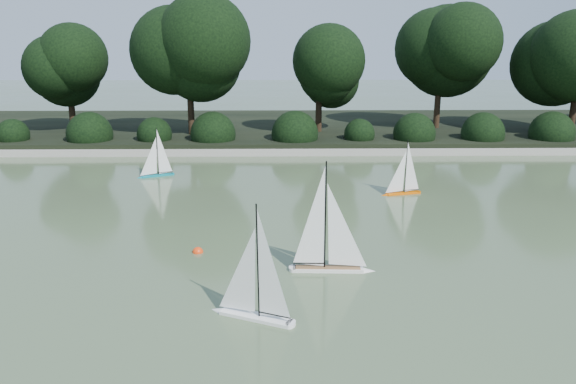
{
  "coord_description": "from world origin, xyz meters",
  "views": [
    {
      "loc": [
        -0.26,
        -6.57,
        3.14
      ],
      "look_at": [
        -0.12,
        2.43,
        0.7
      ],
      "focal_mm": 35.0,
      "sensor_mm": 36.0,
      "label": 1
    }
  ],
  "objects_px": {
    "sailboat_white_a": "(249,299)",
    "race_buoy": "(198,252)",
    "sailboat_orange": "(400,185)",
    "sailboat_teal": "(154,168)",
    "sailboat_white_b": "(335,253)"
  },
  "relations": [
    {
      "from": "sailboat_white_a",
      "to": "race_buoy",
      "type": "height_order",
      "value": "sailboat_white_a"
    },
    {
      "from": "sailboat_orange",
      "to": "sailboat_teal",
      "type": "distance_m",
      "value": 5.77
    },
    {
      "from": "race_buoy",
      "to": "sailboat_orange",
      "type": "bearing_deg",
      "value": 40.94
    },
    {
      "from": "sailboat_white_a",
      "to": "sailboat_white_b",
      "type": "bearing_deg",
      "value": 50.34
    },
    {
      "from": "sailboat_white_a",
      "to": "sailboat_orange",
      "type": "height_order",
      "value": "sailboat_white_a"
    },
    {
      "from": "sailboat_white_a",
      "to": "sailboat_white_b",
      "type": "relative_size",
      "value": 0.9
    },
    {
      "from": "sailboat_orange",
      "to": "sailboat_white_b",
      "type": "bearing_deg",
      "value": -113.68
    },
    {
      "from": "sailboat_white_a",
      "to": "sailboat_teal",
      "type": "height_order",
      "value": "sailboat_white_a"
    },
    {
      "from": "sailboat_white_b",
      "to": "race_buoy",
      "type": "xyz_separation_m",
      "value": [
        -2.03,
        0.74,
        -0.26
      ]
    },
    {
      "from": "sailboat_white_b",
      "to": "race_buoy",
      "type": "relative_size",
      "value": 10.15
    },
    {
      "from": "sailboat_white_b",
      "to": "sailboat_white_a",
      "type": "bearing_deg",
      "value": -129.66
    },
    {
      "from": "sailboat_white_b",
      "to": "sailboat_orange",
      "type": "relative_size",
      "value": 1.36
    },
    {
      "from": "sailboat_white_b",
      "to": "sailboat_orange",
      "type": "xyz_separation_m",
      "value": [
        1.77,
        4.03,
        -0.07
      ]
    },
    {
      "from": "sailboat_white_a",
      "to": "sailboat_teal",
      "type": "relative_size",
      "value": 1.21
    },
    {
      "from": "sailboat_orange",
      "to": "sailboat_teal",
      "type": "xyz_separation_m",
      "value": [
        -5.52,
        1.68,
        0.0
      ]
    }
  ]
}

